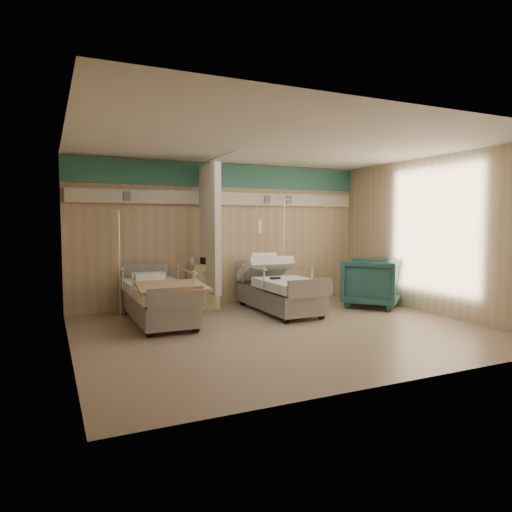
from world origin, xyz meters
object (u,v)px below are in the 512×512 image
(bedside_cabinet, at_px, (203,286))
(visitor_armchair, at_px, (371,283))
(iv_stand_right, at_px, (283,282))
(bed_left, at_px, (159,304))
(bed_right, at_px, (279,295))
(iv_stand_left, at_px, (120,294))

(bedside_cabinet, relative_size, visitor_armchair, 0.83)
(visitor_armchair, height_order, iv_stand_right, iv_stand_right)
(bed_left, relative_size, bedside_cabinet, 2.54)
(bed_right, height_order, iv_stand_right, iv_stand_right)
(bedside_cabinet, bearing_deg, iv_stand_right, -4.62)
(visitor_armchair, bearing_deg, iv_stand_left, -55.69)
(bed_right, distance_m, bed_left, 2.20)
(bedside_cabinet, distance_m, visitor_armchair, 3.23)
(iv_stand_right, xyz_separation_m, iv_stand_left, (-3.18, 0.14, -0.05))
(bed_right, distance_m, iv_stand_right, 0.92)
(bed_left, height_order, bedside_cabinet, bedside_cabinet)
(bed_right, height_order, bed_left, same)
(bed_left, bearing_deg, bed_right, 0.00)
(bed_right, xyz_separation_m, bed_left, (-2.20, 0.00, 0.00))
(bed_left, xyz_separation_m, bedside_cabinet, (1.05, 0.90, 0.11))
(bed_right, relative_size, bed_left, 1.00)
(iv_stand_right, height_order, iv_stand_left, iv_stand_right)
(bedside_cabinet, xyz_separation_m, iv_stand_right, (1.65, -0.13, 0.01))
(bed_left, xyz_separation_m, iv_stand_left, (-0.48, 0.91, 0.06))
(bedside_cabinet, height_order, iv_stand_left, iv_stand_left)
(bed_left, xyz_separation_m, visitor_armchair, (4.05, -0.30, 0.15))
(bed_left, bearing_deg, visitor_armchair, -4.28)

